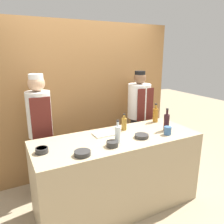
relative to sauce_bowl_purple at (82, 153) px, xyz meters
The scene contains 15 objects.
ground_plane 1.15m from the sauce_bowl_purple, 25.18° to the left, with size 14.00×14.00×0.00m, color tan.
cabinet_wall 1.50m from the sauce_bowl_purple, 68.25° to the left, with size 2.98×0.18×2.40m.
counter 0.79m from the sauce_bowl_purple, 25.18° to the left, with size 2.04×0.79×0.95m.
sauce_bowl_purple is the anchor object (origin of this frame).
sauce_bowl_white 0.37m from the sauce_bowl_purple, ahead, with size 0.13×0.13×0.06m.
sauce_bowl_brown 0.43m from the sauce_bowl_purple, 144.80° to the left, with size 0.13×0.13×0.06m.
sauce_bowl_green 0.80m from the sauce_bowl_purple, ahead, with size 0.17×0.17×0.04m.
cutting_board 0.61m from the sauce_bowl_purple, 43.21° to the left, with size 0.28×0.19×0.02m.
bottle_vinegar 0.87m from the sauce_bowl_purple, 31.20° to the left, with size 0.07×0.07×0.22m.
bottle_wine 1.25m from the sauce_bowl_purple, ahead, with size 0.07×0.07×0.30m.
bottle_clear 0.49m from the sauce_bowl_purple, 14.26° to the left, with size 0.07×0.07×0.27m.
bottle_amber 1.44m from the sauce_bowl_purple, 21.93° to the left, with size 0.07×0.07×0.28m.
cup_blue 1.15m from the sauce_bowl_purple, ahead, with size 0.09×0.09×0.10m.
chef_left 1.00m from the sauce_bowl_purple, 103.79° to the left, with size 0.31×0.31×1.69m.
chef_right 1.65m from the sauce_bowl_purple, 36.03° to the left, with size 0.37×0.37×1.66m.
Camera 1 is at (-1.20, -2.16, 1.95)m, focal length 35.00 mm.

